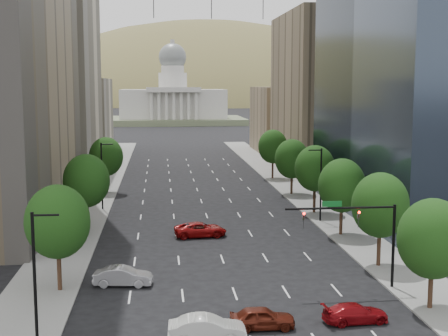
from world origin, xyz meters
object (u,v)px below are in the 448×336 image
object	(u,v)px
car_red_near	(355,313)
car_maroon	(262,318)
car_silver	(123,276)
car_red_far	(200,229)
traffic_signal	(364,227)
car_white	(207,329)
capitol	(173,103)

from	to	relation	value
car_red_near	car_maroon	bearing A→B (deg)	88.26
car_silver	car_red_far	distance (m)	17.80
traffic_signal	car_red_near	bearing A→B (deg)	-112.28
car_red_far	traffic_signal	bearing A→B (deg)	-153.53
car_maroon	car_red_far	distance (m)	26.55
car_white	car_silver	size ratio (longest dim) A/B	1.05
traffic_signal	capitol	world-z (taller)	capitol
car_silver	car_red_near	bearing A→B (deg)	-114.98
car_red_far	car_white	bearing A→B (deg)	171.43
car_red_far	capitol	bearing A→B (deg)	-6.15
car_maroon	car_white	bearing A→B (deg)	113.86
capitol	car_silver	xyz separation A→B (m)	(-9.00, -216.74, -7.78)
car_red_near	car_red_far	size ratio (longest dim) A/B	0.82
car_silver	traffic_signal	bearing A→B (deg)	-93.04
car_red_near	car_maroon	world-z (taller)	car_maroon
car_red_far	car_maroon	bearing A→B (deg)	179.68
traffic_signal	car_silver	distance (m)	20.23
capitol	car_red_near	xyz separation A→B (m)	(7.70, -226.61, -7.90)
car_maroon	car_silver	size ratio (longest dim) A/B	0.93
capitol	car_maroon	xyz separation A→B (m)	(1.00, -227.03, -7.81)
traffic_signal	car_red_near	distance (m)	8.71
car_maroon	car_silver	distance (m)	14.35
traffic_signal	car_maroon	xyz separation A→B (m)	(-9.53, -7.32, -4.40)
car_maroon	car_red_far	size ratio (longest dim) A/B	0.79
capitol	car_white	bearing A→B (deg)	-90.73
car_silver	car_red_far	bearing A→B (deg)	-19.32
car_white	traffic_signal	bearing A→B (deg)	-53.92
car_maroon	car_silver	bearing A→B (deg)	44.58
car_white	car_red_far	xyz separation A→B (m)	(1.40, 28.12, -0.04)
car_white	car_red_far	size ratio (longest dim) A/B	0.89
capitol	car_red_far	distance (m)	200.76
car_red_near	car_red_far	xyz separation A→B (m)	(-9.20, 26.01, 0.12)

